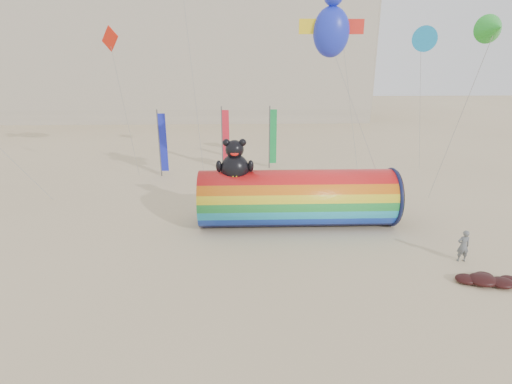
{
  "coord_description": "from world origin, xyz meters",
  "views": [
    {
      "loc": [
        -0.14,
        -17.8,
        8.96
      ],
      "look_at": [
        0.5,
        1.5,
        2.4
      ],
      "focal_mm": 28.0,
      "sensor_mm": 36.0,
      "label": 1
    }
  ],
  "objects_px": {
    "hotel_building": "(163,47)",
    "windsock_assembly": "(297,197)",
    "fabric_bundle": "(487,280)",
    "kite_handler": "(463,246)"
  },
  "relations": [
    {
      "from": "hotel_building",
      "to": "windsock_assembly",
      "type": "distance_m",
      "value": 46.38
    },
    {
      "from": "windsock_assembly",
      "to": "kite_handler",
      "type": "distance_m",
      "value": 8.45
    },
    {
      "from": "hotel_building",
      "to": "kite_handler",
      "type": "bearing_deg",
      "value": -65.32
    },
    {
      "from": "kite_handler",
      "to": "windsock_assembly",
      "type": "bearing_deg",
      "value": -30.78
    },
    {
      "from": "windsock_assembly",
      "to": "kite_handler",
      "type": "height_order",
      "value": "windsock_assembly"
    },
    {
      "from": "windsock_assembly",
      "to": "fabric_bundle",
      "type": "xyz_separation_m",
      "value": [
        7.13,
        -6.48,
        -1.48
      ]
    },
    {
      "from": "windsock_assembly",
      "to": "fabric_bundle",
      "type": "bearing_deg",
      "value": -42.25
    },
    {
      "from": "hotel_building",
      "to": "kite_handler",
      "type": "height_order",
      "value": "hotel_building"
    },
    {
      "from": "hotel_building",
      "to": "fabric_bundle",
      "type": "bearing_deg",
      "value": -66.14
    },
    {
      "from": "fabric_bundle",
      "to": "hotel_building",
      "type": "bearing_deg",
      "value": 113.86
    }
  ]
}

